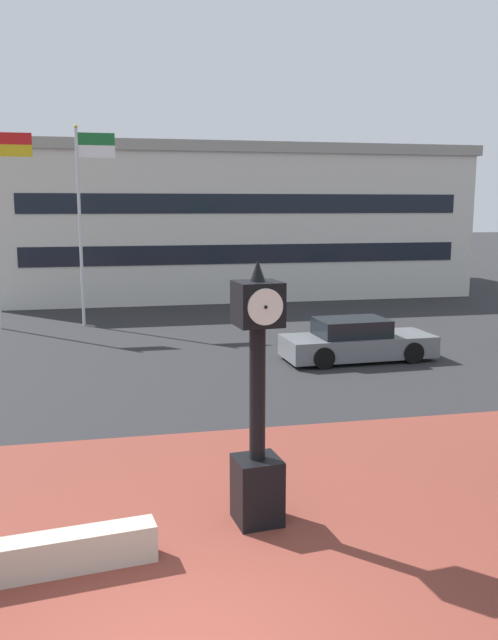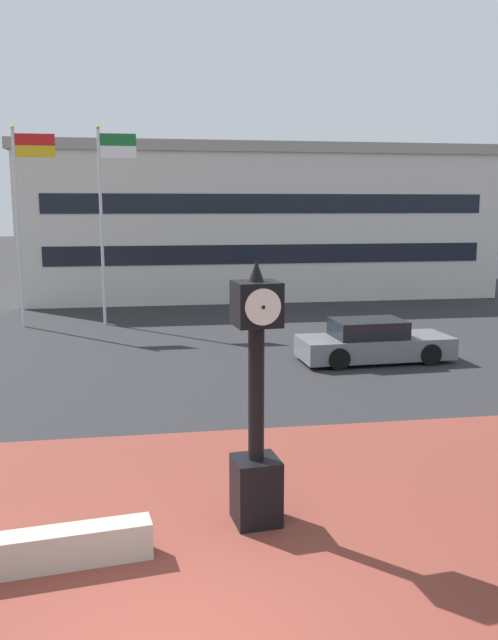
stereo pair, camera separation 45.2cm
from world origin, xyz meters
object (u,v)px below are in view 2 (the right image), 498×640
Objects in this scene: flagpole_primary at (22,210)px; flagpole_secondary at (105,210)px; civic_building at (249,220)px; street_clock at (256,415)px; car_street_mid at (373,343)px.

flagpole_secondary reaches higher than flagpole_primary.
flagpole_primary is at bearing -133.36° from civic_building.
flagpole_primary is 15.31m from civic_building.
flagpole_secondary is (3.08, 0.00, 0.02)m from flagpole_primary.
street_clock is at bearing -80.54° from flagpole_secondary.
car_street_mid is at bearing -87.83° from civic_building.
street_clock reaches higher than car_street_mid.
car_street_mid is at bearing -34.62° from flagpole_primary.
flagpole_primary is at bearing 102.95° from street_clock.
street_clock is 17.80m from flagpole_secondary.
car_street_mid is 19.15m from civic_building.
car_street_mid is 0.19× the size of civic_building.
civic_building reaches higher than flagpole_primary.
civic_building is at bearing 179.82° from car_street_mid.
street_clock is 28.89m from civic_building.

